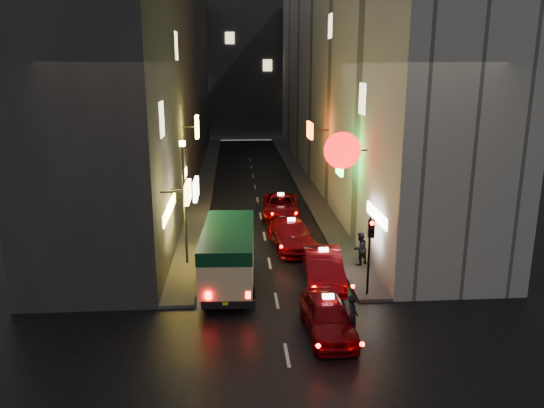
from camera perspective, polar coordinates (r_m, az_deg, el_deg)
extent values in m
cube|color=#3C3836|center=(47.02, -12.14, 13.24)|extent=(6.00, 52.00, 18.00)
cube|color=#FFD759|center=(23.66, -9.04, 1.30)|extent=(0.18, 1.72, 0.86)
cube|color=white|center=(27.20, -8.19, 1.62)|extent=(0.18, 1.91, 0.99)
cube|color=#FFEE3F|center=(34.22, -8.08, 8.22)|extent=(0.18, 1.23, 1.43)
cube|color=#FFD759|center=(26.11, -11.15, -0.87)|extent=(0.10, 3.66, 0.55)
cube|color=#FFEE3F|center=(27.44, -10.82, -0.10)|extent=(0.10, 3.36, 0.55)
cube|color=#FFD759|center=(35.17, -9.39, 3.18)|extent=(0.10, 2.57, 0.55)
cube|color=#FFE5B2|center=(24.91, -11.79, 8.91)|extent=(0.06, 1.30, 1.60)
cube|color=#FFE5B2|center=(32.77, -10.28, 16.39)|extent=(0.06, 1.30, 1.60)
cube|color=#ACA99E|center=(47.60, 7.86, 13.44)|extent=(6.00, 52.00, 18.00)
cylinder|color=#F20A0A|center=(27.02, 7.57, 5.73)|extent=(1.86, 0.18, 1.86)
cube|color=#2EEA3A|center=(28.97, 7.32, 5.16)|extent=(0.18, 1.32, 2.08)
cube|color=#FF4F0C|center=(37.73, 4.10, 7.93)|extent=(0.18, 2.02, 1.11)
cube|color=white|center=(25.60, 11.21, -1.19)|extent=(0.10, 3.44, 0.55)
cube|color=#FFE5B2|center=(28.44, 9.71, 11.08)|extent=(0.06, 1.30, 1.60)
cube|color=#FFE5B2|center=(38.28, 6.30, 18.49)|extent=(0.06, 1.30, 1.60)
cube|color=#323237|center=(78.62, -3.00, 15.40)|extent=(30.00, 10.00, 22.00)
cube|color=#4C4946|center=(47.67, -7.10, 2.65)|extent=(1.50, 52.00, 0.15)
cube|color=#4C4946|center=(47.97, 3.10, 2.81)|extent=(1.50, 52.00, 0.15)
cube|color=#F7DE9A|center=(24.24, -4.71, -5.39)|extent=(2.51, 6.46, 2.34)
cube|color=#0B3B21|center=(23.95, -4.75, -3.36)|extent=(2.53, 6.48, 0.58)
cube|color=black|center=(24.46, -4.72, -4.63)|extent=(2.43, 3.92, 0.53)
cube|color=black|center=(21.73, -4.71, -10.72)|extent=(2.19, 0.28, 0.32)
cube|color=#FF0A05|center=(21.52, -6.89, -9.80)|extent=(0.19, 0.06, 0.30)
cube|color=#FF0A05|center=(21.49, -2.58, -9.73)|extent=(0.19, 0.06, 0.30)
cylinder|color=black|center=(26.59, -6.78, -6.30)|extent=(0.23, 0.81, 0.81)
cylinder|color=black|center=(22.80, -2.15, -9.86)|extent=(0.23, 0.81, 0.81)
imported|color=maroon|center=(20.44, 6.02, -11.62)|extent=(2.38, 5.35, 1.67)
cube|color=white|center=(20.05, 6.09, -9.24)|extent=(0.43, 0.20, 0.16)
sphere|color=#FF0A05|center=(18.23, 4.99, -14.96)|extent=(0.16, 0.16, 0.16)
sphere|color=#FF0A05|center=(18.50, 9.68, -14.64)|extent=(0.16, 0.16, 0.16)
imported|color=maroon|center=(24.84, 5.53, -6.53)|extent=(2.71, 5.89, 1.83)
cube|color=white|center=(24.50, 5.59, -4.33)|extent=(0.43, 0.21, 0.16)
sphere|color=#FF0A05|center=(22.32, 4.58, -8.94)|extent=(0.16, 0.16, 0.16)
sphere|color=#FF0A05|center=(22.61, 8.69, -8.75)|extent=(0.16, 0.16, 0.16)
imported|color=maroon|center=(29.62, 2.09, -3.00)|extent=(2.82, 5.79, 1.78)
cube|color=white|center=(29.34, 2.11, -1.18)|extent=(0.44, 0.22, 0.16)
sphere|color=#FF0A05|center=(27.14, 1.01, -4.61)|extent=(0.16, 0.16, 0.16)
sphere|color=#FF0A05|center=(27.32, 4.32, -4.52)|extent=(0.16, 0.16, 0.16)
imported|color=maroon|center=(35.67, 0.95, -0.01)|extent=(2.57, 5.50, 1.70)
cube|color=white|center=(35.44, 0.96, 1.46)|extent=(0.43, 0.21, 0.16)
sphere|color=#FF0A05|center=(33.26, 0.03, -1.05)|extent=(0.16, 0.16, 0.16)
sphere|color=#FF0A05|center=(33.40, 2.61, -0.99)|extent=(0.16, 0.16, 0.16)
imported|color=black|center=(20.00, 8.63, -11.70)|extent=(0.52, 0.73, 2.06)
imported|color=black|center=(26.94, 9.45, -4.52)|extent=(0.85, 0.77, 1.91)
cylinder|color=black|center=(23.34, 10.37, -5.54)|extent=(0.10, 0.10, 3.50)
cube|color=black|center=(22.76, 10.63, -2.61)|extent=(0.26, 0.18, 0.80)
sphere|color=#FF0A05|center=(22.59, 10.73, -2.04)|extent=(0.18, 0.18, 0.18)
sphere|color=black|center=(22.66, 10.70, -2.70)|extent=(0.17, 0.17, 0.17)
sphere|color=black|center=(22.74, 10.67, -3.35)|extent=(0.17, 0.17, 0.17)
cylinder|color=black|center=(26.56, -9.35, -0.19)|extent=(0.12, 0.12, 6.00)
cylinder|color=#FFE5BF|center=(25.96, -9.63, 6.44)|extent=(0.28, 0.28, 0.25)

